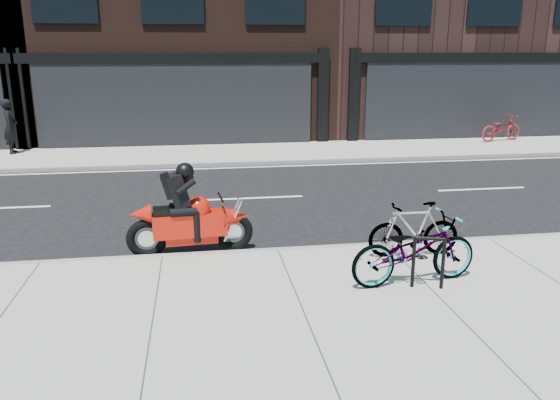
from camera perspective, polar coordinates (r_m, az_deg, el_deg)
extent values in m
plane|color=black|center=(11.57, -1.66, -2.39)|extent=(120.00, 120.00, 0.00)
cube|color=gray|center=(7.00, 3.51, -14.37)|extent=(60.00, 6.00, 0.13)
cube|color=gray|center=(19.05, -4.53, 4.88)|extent=(60.00, 3.50, 0.13)
cylinder|color=black|center=(8.32, 13.77, -6.36)|extent=(0.05, 0.05, 0.77)
cylinder|color=black|center=(8.38, 16.66, -6.43)|extent=(0.05, 0.05, 0.77)
cylinder|color=black|center=(8.21, 15.41, -3.90)|extent=(0.42, 0.17, 0.05)
imported|color=gray|center=(8.41, 13.85, -5.06)|extent=(2.08, 0.95, 1.06)
imported|color=gray|center=(9.52, 13.81, -2.98)|extent=(1.59, 0.48, 0.95)
torus|color=black|center=(9.94, -4.88, -3.37)|extent=(0.72, 0.21, 0.71)
torus|color=black|center=(9.85, -13.75, -3.95)|extent=(0.72, 0.21, 0.71)
cube|color=red|center=(9.80, -9.41, -2.48)|extent=(1.33, 0.52, 0.41)
cone|color=red|center=(9.86, -4.67, -1.80)|extent=(0.52, 0.51, 0.48)
sphere|color=red|center=(9.73, -8.53, -0.84)|extent=(0.43, 0.43, 0.43)
cube|color=black|center=(9.71, -11.38, -1.14)|extent=(0.62, 0.35, 0.13)
cylinder|color=silver|center=(10.04, -12.82, -3.65)|extent=(0.60, 0.15, 0.10)
cube|color=black|center=(9.62, -10.60, 1.01)|extent=(0.45, 0.42, 0.64)
cube|color=black|center=(9.59, -11.65, 1.45)|extent=(0.28, 0.34, 0.44)
sphere|color=black|center=(9.55, -9.92, 2.94)|extent=(0.31, 0.31, 0.31)
imported|color=black|center=(20.64, -26.36, 6.91)|extent=(0.55, 0.73, 1.83)
imported|color=maroon|center=(22.80, 22.11, 6.97)|extent=(1.99, 1.14, 0.99)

